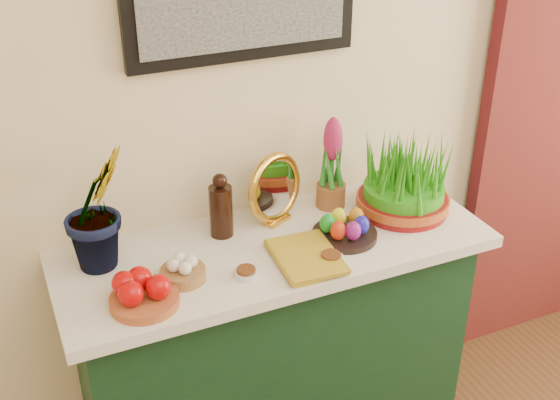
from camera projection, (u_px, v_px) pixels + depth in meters
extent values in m
cube|color=beige|center=(288.00, 76.00, 2.29)|extent=(4.00, 0.04, 2.70)
cube|color=#12311A|center=(274.00, 353.00, 2.48)|extent=(1.30, 0.45, 0.85)
cube|color=silver|center=(274.00, 247.00, 2.27)|extent=(1.40, 0.55, 0.04)
imported|color=#278028|center=(95.00, 190.00, 2.03)|extent=(0.32, 0.31, 0.51)
cylinder|color=#A14D26|center=(145.00, 301.00, 1.96)|extent=(0.22, 0.22, 0.03)
cylinder|color=olive|center=(183.00, 274.00, 2.07)|extent=(0.18, 0.18, 0.04)
cylinder|color=black|center=(221.00, 211.00, 2.26)|extent=(0.08, 0.08, 0.17)
sphere|color=black|center=(220.00, 181.00, 2.21)|extent=(0.05, 0.05, 0.05)
cube|color=gold|center=(277.00, 220.00, 2.37)|extent=(0.11, 0.09, 0.01)
torus|color=gold|center=(275.00, 188.00, 2.33)|extent=(0.24, 0.15, 0.25)
cylinder|color=silver|center=(275.00, 188.00, 2.32)|extent=(0.18, 0.10, 0.19)
imported|color=#B08F1D|center=(277.00, 262.00, 2.13)|extent=(0.19, 0.26, 0.03)
cylinder|color=silver|center=(246.00, 274.00, 2.09)|extent=(0.07, 0.07, 0.02)
cylinder|color=#592D14|center=(246.00, 270.00, 2.08)|extent=(0.06, 0.06, 0.01)
cylinder|color=silver|center=(331.00, 259.00, 2.15)|extent=(0.08, 0.08, 0.02)
cylinder|color=#592D14|center=(331.00, 255.00, 2.15)|extent=(0.06, 0.06, 0.01)
cylinder|color=black|center=(345.00, 235.00, 2.28)|extent=(0.27, 0.27, 0.02)
ellipsoid|color=red|center=(338.00, 231.00, 2.22)|extent=(0.05, 0.05, 0.07)
ellipsoid|color=#211BC3|center=(362.00, 225.00, 2.25)|extent=(0.05, 0.05, 0.07)
ellipsoid|color=yellow|center=(339.00, 217.00, 2.29)|extent=(0.05, 0.05, 0.07)
ellipsoid|color=#1A9025|center=(328.00, 223.00, 2.26)|extent=(0.05, 0.05, 0.07)
ellipsoid|color=#C67B17|center=(356.00, 217.00, 2.29)|extent=(0.05, 0.05, 0.07)
ellipsoid|color=#821779|center=(353.00, 231.00, 2.21)|extent=(0.05, 0.05, 0.07)
cylinder|color=brown|center=(331.00, 195.00, 2.45)|extent=(0.10, 0.10, 0.08)
ellipsoid|color=#B0235A|center=(333.00, 139.00, 2.35)|extent=(0.06, 0.06, 0.16)
cylinder|color=maroon|center=(402.00, 203.00, 2.43)|extent=(0.31, 0.31, 0.06)
cylinder|color=maroon|center=(403.00, 200.00, 2.42)|extent=(0.32, 0.32, 0.03)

